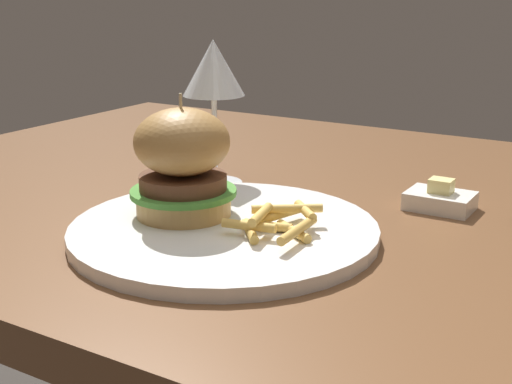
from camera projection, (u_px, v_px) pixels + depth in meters
name	position (u px, v px, depth m)	size (l,w,h in m)	color
dining_table	(340.00, 267.00, 0.88)	(1.31, 0.86, 0.74)	brown
main_plate	(224.00, 231.00, 0.73)	(0.31, 0.31, 0.01)	white
burger_sandwich	(182.00, 162.00, 0.74)	(0.11, 0.11, 0.13)	tan
fries_pile	(277.00, 221.00, 0.70)	(0.09, 0.10, 0.03)	#E0B251
wine_glass	(214.00, 74.00, 0.87)	(0.08, 0.08, 0.18)	silver
butter_dish	(440.00, 199.00, 0.81)	(0.07, 0.05, 0.04)	white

